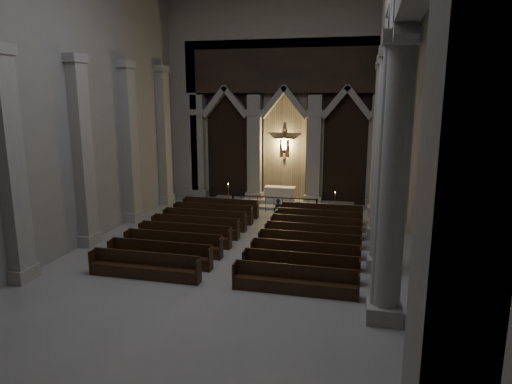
% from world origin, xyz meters
% --- Properties ---
extents(room, '(24.00, 24.10, 12.00)m').
position_xyz_m(room, '(0.00, 0.00, 7.60)').
color(room, gray).
rests_on(room, ground).
extents(sanctuary_wall, '(14.00, 0.77, 12.00)m').
position_xyz_m(sanctuary_wall, '(0.00, 11.54, 6.62)').
color(sanctuary_wall, '#A19E96').
rests_on(sanctuary_wall, ground).
extents(right_arcade, '(1.00, 24.00, 12.00)m').
position_xyz_m(right_arcade, '(5.50, 1.33, 7.83)').
color(right_arcade, '#A19E96').
rests_on(right_arcade, ground).
extents(left_pilasters, '(0.60, 13.00, 8.03)m').
position_xyz_m(left_pilasters, '(-6.75, 3.50, 3.91)').
color(left_pilasters, '#A19E96').
rests_on(left_pilasters, ground).
extents(sanctuary_step, '(8.50, 2.60, 0.15)m').
position_xyz_m(sanctuary_step, '(0.00, 10.60, 0.07)').
color(sanctuary_step, '#A19E96').
rests_on(sanctuary_step, ground).
extents(altar, '(1.80, 0.72, 0.92)m').
position_xyz_m(altar, '(-0.06, 10.77, 0.61)').
color(altar, beige).
rests_on(altar, sanctuary_step).
extents(altar_rail, '(4.78, 0.09, 0.94)m').
position_xyz_m(altar_rail, '(-0.00, 8.66, 0.62)').
color(altar_rail, black).
rests_on(altar_rail, ground).
extents(candle_stand_left, '(0.22, 0.22, 1.33)m').
position_xyz_m(candle_stand_left, '(-2.94, 9.69, 0.36)').
color(candle_stand_left, olive).
rests_on(candle_stand_left, ground).
extents(candle_stand_right, '(0.21, 0.21, 1.25)m').
position_xyz_m(candle_stand_right, '(3.27, 9.18, 0.34)').
color(candle_stand_right, olive).
rests_on(candle_stand_right, ground).
extents(pews, '(9.57, 9.20, 0.93)m').
position_xyz_m(pews, '(-0.00, 3.08, 0.30)').
color(pews, black).
rests_on(pews, ground).
extents(worshipper, '(0.51, 0.42, 1.22)m').
position_xyz_m(worshipper, '(0.55, 6.94, 0.61)').
color(worshipper, black).
rests_on(worshipper, ground).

